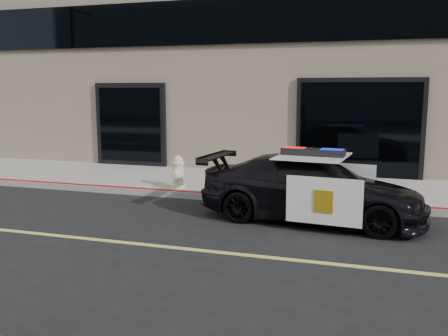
% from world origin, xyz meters
% --- Properties ---
extents(ground, '(120.00, 120.00, 0.00)m').
position_xyz_m(ground, '(0.00, 0.00, 0.00)').
color(ground, black).
rests_on(ground, ground).
extents(sidewalk_n, '(60.00, 3.50, 0.15)m').
position_xyz_m(sidewalk_n, '(0.00, 5.25, 0.07)').
color(sidewalk_n, gray).
rests_on(sidewalk_n, ground).
extents(police_car, '(2.64, 4.74, 1.44)m').
position_xyz_m(police_car, '(-1.66, 2.43, 0.64)').
color(police_car, black).
rests_on(police_car, ground).
extents(fire_hydrant, '(0.37, 0.51, 0.82)m').
position_xyz_m(fire_hydrant, '(-5.15, 3.95, 0.53)').
color(fire_hydrant, beige).
rests_on(fire_hydrant, sidewalk_n).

